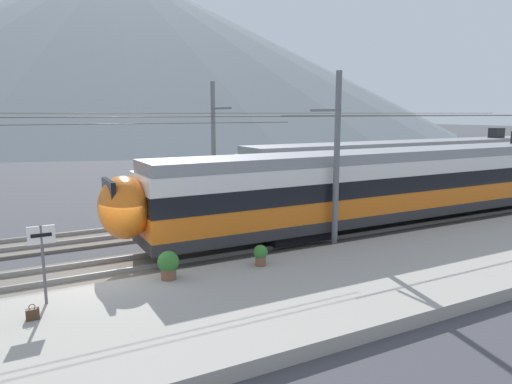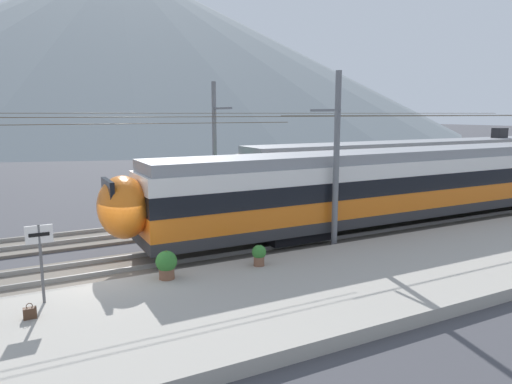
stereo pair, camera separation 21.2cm
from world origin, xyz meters
The scene contains 13 objects.
ground_plane centered at (0.00, 0.00, 0.00)m, with size 400.00×400.00×0.00m, color #424247.
platform_slab centered at (0.00, -3.84, 0.20)m, with size 120.00×6.33×0.40m, color #A39E93.
track_near centered at (0.00, 1.38, 0.07)m, with size 120.00×3.00×0.28m.
track_far centered at (0.00, 6.19, 0.07)m, with size 120.00×3.00×0.28m.
train_near_platform centered at (17.79, 1.38, 2.23)m, with size 35.36×2.84×4.27m.
train_far_track centered at (22.97, 6.19, 2.23)m, with size 32.20×2.85×4.27m.
catenary_mast_mid centered at (8.93, -0.18, 3.78)m, with size 40.56×1.98×7.20m.
catenary_mast_far_side centered at (7.27, 8.10, 3.83)m, with size 40.56×2.36×7.24m.
platform_sign centered at (-2.00, -1.65, 2.01)m, with size 0.70×0.08×2.19m.
handbag_beside_passenger centered at (-2.39, -2.60, 0.55)m, with size 0.32×0.18×0.42m.
potted_plant_platform_edge centered at (1.56, -1.39, 0.91)m, with size 0.68×0.68×0.91m.
potted_plant_by_shelter centered at (4.76, -1.61, 0.81)m, with size 0.49×0.49×0.73m.
mountain_central_peak centered at (30.96, 140.36, 25.93)m, with size 202.24×202.24×51.86m, color slate.
Camera 1 is at (-2.67, -15.10, 5.56)m, focal length 32.75 mm.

